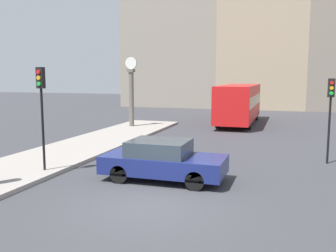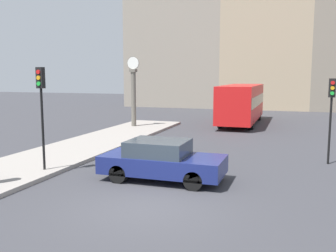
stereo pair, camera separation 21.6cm
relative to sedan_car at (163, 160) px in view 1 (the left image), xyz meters
The scene contains 8 objects.
ground_plane 2.77m from the sedan_car, 79.24° to the right, with size 120.00×120.00×0.00m, color #38383D.
sidewalk_corner 7.71m from the sedan_car, 137.53° to the left, with size 3.67×19.65×0.16m, color gray.
building_row 31.79m from the sedan_car, 90.10° to the left, with size 30.92×5.00×17.22m.
sedan_car is the anchor object (origin of this frame).
bus_distant 16.47m from the sedan_car, 88.18° to the left, with size 2.43×9.16×2.94m.
traffic_light_near 4.96m from the sedan_car, behind, with size 0.26×0.24×3.77m.
traffic_light_far 7.47m from the sedan_car, 37.94° to the left, with size 0.26×0.24×3.51m.
street_clock 13.41m from the sedan_car, 118.08° to the left, with size 0.89×0.43×4.78m.
Camera 1 is at (3.59, -9.43, 3.61)m, focal length 40.00 mm.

